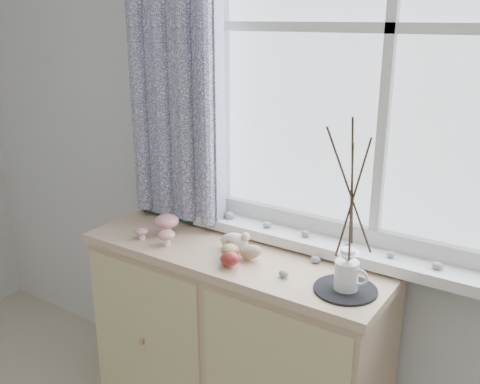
{
  "coord_description": "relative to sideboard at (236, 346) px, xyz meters",
  "views": [
    {
      "loc": [
        0.89,
        0.23,
        1.69
      ],
      "look_at": [
        -0.1,
        1.7,
        1.1
      ],
      "focal_mm": 40.0,
      "sensor_mm": 36.0,
      "label": 1
    }
  ],
  "objects": [
    {
      "name": "twig_pitcher",
      "position": [
        0.47,
        -0.07,
        0.76
      ],
      "size": [
        0.23,
        0.23,
        0.58
      ],
      "rotation": [
        0.0,
        0.0,
        0.12
      ],
      "color": "white",
      "rests_on": "crocheted_doily"
    },
    {
      "name": "sideboard_pebbles",
      "position": [
        0.35,
        -0.03,
        0.44
      ],
      "size": [
        0.26,
        0.19,
        0.02
      ],
      "color": "#9D9C9F",
      "rests_on": "sideboard"
    },
    {
      "name": "botanical_book",
      "position": [
        -0.42,
        0.12,
        0.55
      ],
      "size": [
        0.35,
        0.14,
        0.24
      ],
      "primitive_type": null,
      "rotation": [
        0.0,
        0.0,
        -0.03
      ],
      "color": "#204324",
      "rests_on": "sideboard"
    },
    {
      "name": "toadstool_cluster",
      "position": [
        -0.29,
        -0.07,
        0.48
      ],
      "size": [
        0.18,
        0.15,
        0.09
      ],
      "color": "white",
      "rests_on": "sideboard"
    },
    {
      "name": "sideboard",
      "position": [
        0.0,
        0.0,
        0.0
      ],
      "size": [
        1.2,
        0.45,
        0.85
      ],
      "color": "tan",
      "rests_on": "ground"
    },
    {
      "name": "wooden_eggs",
      "position": [
        0.04,
        -0.06,
        0.46
      ],
      "size": [
        0.17,
        0.18,
        0.08
      ],
      "color": "tan",
      "rests_on": "sideboard"
    },
    {
      "name": "crocheted_doily",
      "position": [
        0.47,
        -0.07,
        0.43
      ],
      "size": [
        0.2,
        0.2,
        0.01
      ],
      "primitive_type": "cylinder",
      "color": "black",
      "rests_on": "sideboard"
    },
    {
      "name": "songbird_figurine",
      "position": [
        -0.0,
        -0.0,
        0.46
      ],
      "size": [
        0.16,
        0.1,
        0.08
      ],
      "primitive_type": null,
      "rotation": [
        0.0,
        0.0,
        0.25
      ],
      "color": "silver",
      "rests_on": "sideboard"
    }
  ]
}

